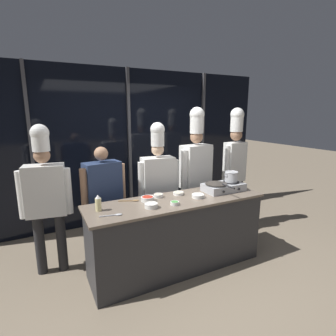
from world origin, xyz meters
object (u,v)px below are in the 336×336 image
prep_bowl_chicken (158,195)px  prep_bowl_scallions (175,203)px  chef_head (46,192)px  chef_pastry (235,157)px  portable_stove (223,187)px  serving_spoon_slotted (133,200)px  squeeze_bottle_oil (98,203)px  person_guest (103,193)px  prep_bowl_onion (151,205)px  serving_spoon_solid (115,215)px  chef_sous (158,179)px  prep_bowl_garlic (198,196)px  chef_line (196,166)px  prep_bowl_noodles (178,193)px  frying_pan (216,182)px  stock_pot (231,176)px  prep_bowl_chili_flakes (148,198)px

prep_bowl_chicken → prep_bowl_scallions: bearing=-81.3°
chef_head → chef_pastry: size_ratio=0.90×
portable_stove → serving_spoon_slotted: 1.26m
squeeze_bottle_oil → person_guest: person_guest is taller
prep_bowl_chicken → prep_bowl_onion: size_ratio=0.79×
serving_spoon_solid → chef_sous: chef_sous is taller
portable_stove → prep_bowl_onion: portable_stove is taller
prep_bowl_scallions → chef_sous: (0.15, 0.77, 0.09)m
prep_bowl_garlic → chef_pastry: (1.20, 0.70, 0.29)m
chef_line → person_guest: bearing=-9.2°
prep_bowl_onion → prep_bowl_noodles: bearing=28.6°
frying_pan → person_guest: size_ratio=0.33×
stock_pot → person_guest: bearing=159.9°
squeeze_bottle_oil → person_guest: size_ratio=0.12×
prep_bowl_scallions → serving_spoon_solid: bearing=179.8°
frying_pan → serving_spoon_slotted: (-1.12, 0.17, -0.13)m
prep_bowl_chili_flakes → chef_pastry: 1.91m
squeeze_bottle_oil → prep_bowl_garlic: bearing=-5.5°
frying_pan → prep_bowl_scallions: 0.76m
prep_bowl_garlic → serving_spoon_solid: prep_bowl_garlic is taller
prep_bowl_chili_flakes → serving_spoon_solid: 0.54m
squeeze_bottle_oil → serving_spoon_solid: squeeze_bottle_oil is taller
frying_pan → chef_sous: (-0.58, 0.59, -0.02)m
person_guest → serving_spoon_slotted: bearing=110.5°
portable_stove → prep_bowl_onion: 1.15m
chef_head → chef_pastry: (2.91, 0.03, 0.18)m
person_guest → serving_spoon_solid: bearing=75.7°
prep_bowl_chicken → serving_spoon_solid: prep_bowl_chicken is taller
prep_bowl_chicken → person_guest: bearing=143.2°
squeeze_bottle_oil → prep_bowl_chili_flakes: (0.60, 0.05, -0.06)m
prep_bowl_onion → chef_head: bearing=144.9°
prep_bowl_onion → chef_pastry: chef_pastry is taller
chef_line → prep_bowl_garlic: bearing=48.8°
serving_spoon_slotted → chef_sous: size_ratio=0.13×
squeeze_bottle_oil → serving_spoon_solid: bearing=-59.6°
squeeze_bottle_oil → prep_bowl_garlic: (1.22, -0.12, -0.06)m
prep_bowl_scallions → serving_spoon_slotted: size_ratio=0.43×
prep_bowl_scallions → prep_bowl_onion: (-0.28, 0.04, 0.01)m
prep_bowl_garlic → person_guest: person_guest is taller
prep_bowl_scallions → chef_sous: bearing=79.3°
prep_bowl_chicken → serving_spoon_solid: (-0.65, -0.33, -0.02)m
prep_bowl_chili_flakes → person_guest: size_ratio=0.11×
prep_bowl_chili_flakes → chef_sous: size_ratio=0.09×
frying_pan → prep_bowl_chicken: size_ratio=4.31×
serving_spoon_solid → prep_bowl_garlic: bearing=5.1°
portable_stove → prep_bowl_scallions: portable_stove is taller
chef_head → prep_bowl_chicken: bearing=170.6°
person_guest → chef_pastry: chef_pastry is taller
prep_bowl_garlic → chef_pastry: size_ratio=0.08×
frying_pan → serving_spoon_slotted: frying_pan is taller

